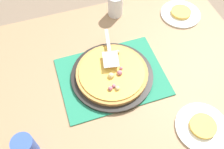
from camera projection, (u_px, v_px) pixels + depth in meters
ground_plane at (112, 134)px, 1.80m from camera, size 8.00×8.00×0.00m
dining_table at (112, 89)px, 1.26m from camera, size 1.40×1.00×0.75m
placemat at (112, 77)px, 1.17m from camera, size 0.48×0.36×0.01m
pizza_pan at (112, 75)px, 1.16m from camera, size 0.38×0.38×0.01m
pizza at (112, 73)px, 1.14m from camera, size 0.33×0.33×0.05m
plate_near_left at (180, 14)px, 1.40m from camera, size 0.22×0.22×0.01m
plate_far_right at (202, 127)px, 1.03m from camera, size 0.22×0.22×0.01m
served_slice_left at (181, 12)px, 1.39m from camera, size 0.11×0.11×0.02m
served_slice_right at (203, 126)px, 1.02m from camera, size 0.11×0.11×0.02m
cup_near at (115, 5)px, 1.36m from camera, size 0.08×0.08×0.12m
cup_corner at (26, 148)px, 0.93m from camera, size 0.08×0.08×0.12m
pizza_server at (109, 51)px, 1.17m from camera, size 0.09×0.23×0.01m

